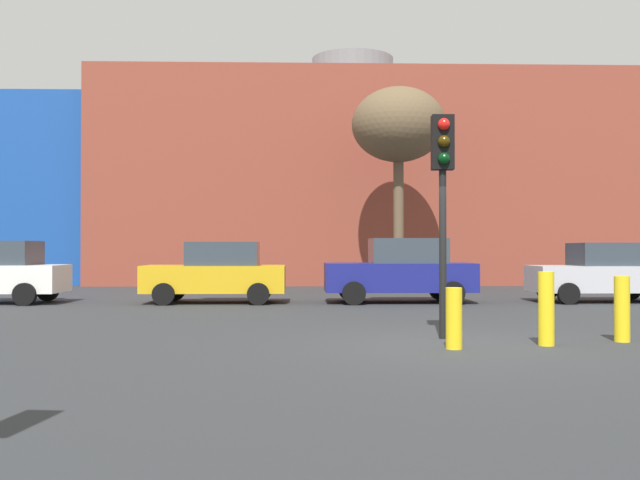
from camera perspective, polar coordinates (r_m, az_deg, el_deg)
The scene contains 10 objects.
ground_plane at distance 11.46m, azimuth 10.60°, elevation -8.09°, with size 200.00×200.00×0.00m, color #2D3033.
building_backdrop at distance 35.73m, azimuth 2.59°, elevation 3.80°, with size 40.72×13.93×10.88m.
parked_car_1 at distance 19.98m, azimuth -8.13°, elevation -2.56°, with size 3.85×1.89×1.67m.
parked_car_2 at distance 20.05m, azimuth 6.42°, elevation -2.41°, with size 4.08×2.00×1.77m.
parked_car_3 at distance 21.58m, azimuth 21.40°, elevation -2.41°, with size 3.80×1.87×1.64m.
traffic_light_island at distance 12.09m, azimuth 9.67°, elevation 5.16°, with size 0.37×0.37×3.68m.
bare_tree_0 at distance 25.85m, azimuth 6.21°, elevation 8.87°, with size 3.29×3.29×7.17m.
bollard_yellow_0 at distance 11.57m, azimuth 17.42°, elevation -5.19°, with size 0.24×0.24×1.13m, color yellow.
bollard_yellow_1 at distance 10.86m, azimuth 10.52°, elevation -6.10°, with size 0.24×0.24×0.90m, color yellow.
bollard_yellow_2 at distance 12.47m, azimuth 22.72°, elevation -5.04°, with size 0.24×0.24×1.04m, color yellow.
Camera 1 is at (-2.41, -11.11, 1.47)m, focal length 40.57 mm.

